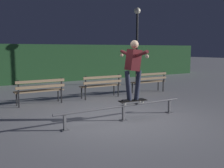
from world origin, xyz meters
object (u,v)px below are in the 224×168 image
park_bench_right_center (101,84)px  park_bench_left_center (40,89)px  lamp_post_right (137,36)px  grind_rail (124,108)px  skateboard (133,101)px  park_bench_rightmost (149,80)px  skateboarder (133,65)px

park_bench_right_center → park_bench_left_center: bearing=180.0°
lamp_post_right → park_bench_left_center: bearing=-157.6°
grind_rail → skateboard: bearing=-0.0°
park_bench_left_center → park_bench_rightmost: 4.65m
park_bench_rightmost → lamp_post_right: 3.27m
park_bench_left_center → grind_rail: bearing=-67.8°
grind_rail → skateboarder: 1.14m
park_bench_left_center → park_bench_right_center: size_ratio=1.00×
grind_rail → skateboarder: size_ratio=2.42×
park_bench_right_center → lamp_post_right: bearing=34.6°
park_bench_right_center → grind_rail: bearing=-109.4°
skateboarder → park_bench_right_center: bearing=75.7°
grind_rail → skateboard: skateboard is taller
park_bench_rightmost → lamp_post_right: (1.12, 2.38, 1.94)m
lamp_post_right → park_bench_rightmost: bearing=-115.3°
grind_rail → park_bench_right_center: size_ratio=2.36×
park_bench_right_center → lamp_post_right: (3.45, 2.38, 1.94)m
grind_rail → park_bench_left_center: park_bench_left_center is taller
park_bench_rightmost → skateboard: bearing=-135.5°
park_bench_rightmost → grind_rail: bearing=-138.0°
skateboarder → park_bench_rightmost: bearing=44.6°
skateboarder → park_bench_right_center: skateboarder is taller
lamp_post_right → skateboarder: bearing=-127.9°
skateboard → skateboarder: 0.94m
park_bench_right_center → lamp_post_right: size_ratio=0.41×
grind_rail → park_bench_right_center: (1.08, 3.06, 0.22)m
skateboard → park_bench_rightmost: park_bench_rightmost is taller
park_bench_rightmost → lamp_post_right: lamp_post_right is taller
park_bench_rightmost → skateboarder: bearing=-135.4°
skateboard → lamp_post_right: (4.23, 5.43, 2.00)m
skateboarder → lamp_post_right: lamp_post_right is taller
park_bench_left_center → park_bench_rightmost: size_ratio=1.00×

